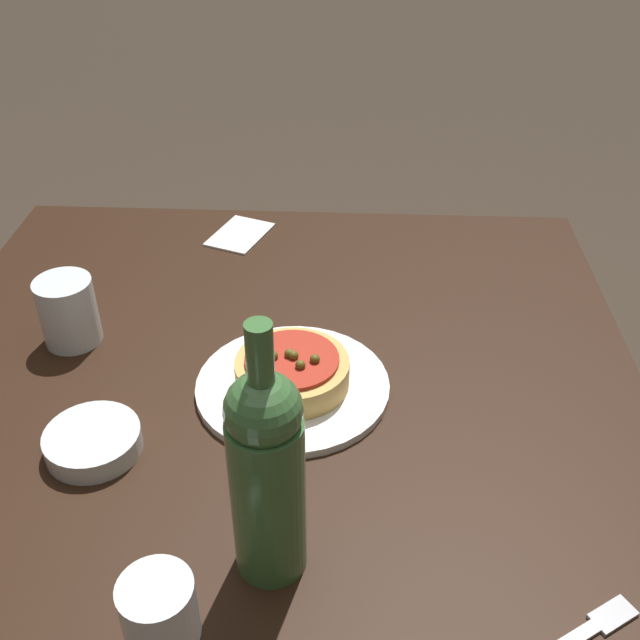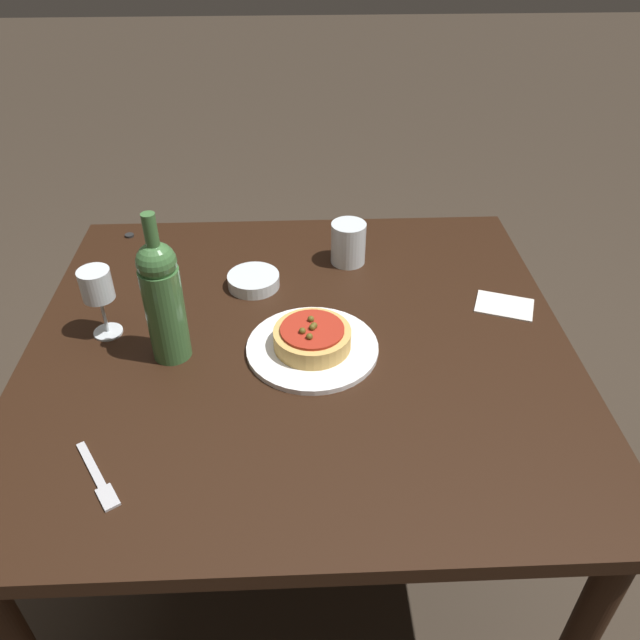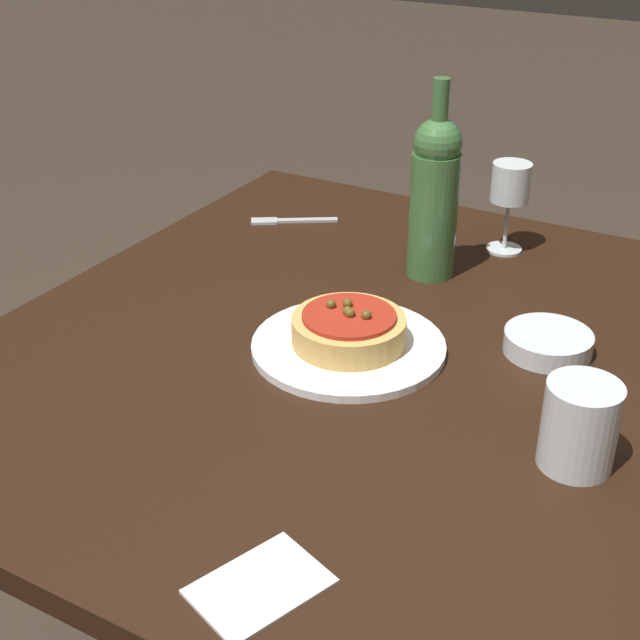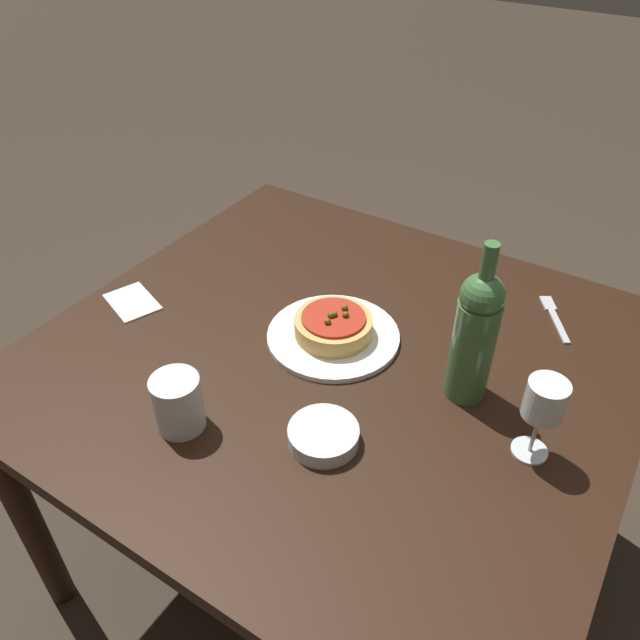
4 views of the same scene
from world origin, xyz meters
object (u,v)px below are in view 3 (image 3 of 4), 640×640
dinner_plate (348,346)px  water_cup (580,426)px  pizza (349,329)px  wine_bottle (434,194)px  wine_glass (510,187)px  dining_table (377,397)px  side_bowl (548,343)px  fork (288,221)px

dinner_plate → water_cup: 0.37m
pizza → wine_bottle: bearing=-0.0°
water_cup → pizza: bearing=73.8°
dinner_plate → wine_glass: wine_glass is taller
dining_table → water_cup: bearing=-112.1°
wine_bottle → side_bowl: bearing=-122.5°
wine_glass → side_bowl: (-0.31, -0.17, -0.10)m
dining_table → water_cup: size_ratio=10.79×
dining_table → fork: bearing=46.3°
pizza → water_cup: size_ratio=1.51×
water_cup → fork: (0.47, 0.67, -0.05)m
dinner_plate → pizza: pizza is taller
water_cup → fork: 0.82m
dinner_plate → wine_glass: (0.44, -0.08, 0.11)m
dinner_plate → fork: 0.49m
dinner_plate → fork: bearing=41.3°
pizza → fork: 0.49m
wine_bottle → wine_glass: bearing=-27.1°
dinner_plate → water_cup: water_cup is taller
wine_glass → side_bowl: wine_glass is taller
dining_table → wine_glass: wine_glass is taller
pizza → side_bowl: 0.28m
water_cup → side_bowl: (0.23, 0.10, -0.04)m
pizza → wine_glass: 0.45m
dinner_plate → pizza: 0.03m
water_cup → side_bowl: bearing=23.6°
wine_glass → water_cup: 0.61m
wine_bottle → water_cup: wine_bottle is taller
wine_bottle → water_cup: 0.53m
dining_table → wine_bottle: bearing=7.4°
pizza → fork: (0.37, 0.32, -0.03)m
fork → pizza: bearing=98.8°
dining_table → dinner_plate: size_ratio=4.18×
dining_table → dinner_plate: 0.10m
side_bowl → fork: side_bowl is taller
side_bowl → fork: size_ratio=0.84×
wine_glass → fork: (-0.07, 0.40, -0.11)m
wine_glass → wine_bottle: 0.17m
pizza → water_cup: bearing=-106.2°
dining_table → fork: 0.50m
dining_table → dinner_plate: bearing=127.8°
wine_glass → fork: 0.42m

